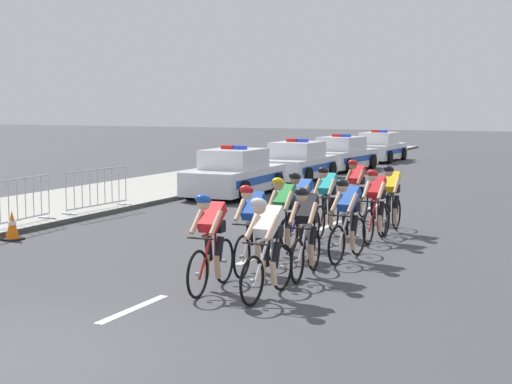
{
  "coord_description": "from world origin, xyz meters",
  "views": [
    {
      "loc": [
        5.88,
        -5.86,
        2.82
      ],
      "look_at": [
        -0.47,
        7.39,
        1.1
      ],
      "focal_mm": 51.57,
      "sensor_mm": 36.0,
      "label": 1
    }
  ],
  "objects_px": {
    "police_car_furthest": "(380,148)",
    "crowd_barrier_rear": "(97,190)",
    "cyclist_ninth": "(327,200)",
    "traffic_cone_near": "(12,226)",
    "cyclist_third": "(252,227)",
    "cyclist_fourth": "(306,230)",
    "cyclist_sixth": "(348,218)",
    "cyclist_seventh": "(301,208)",
    "cyclist_second": "(267,246)",
    "police_car_second": "(298,163)",
    "police_car_nearest": "(235,174)",
    "cyclist_eleventh": "(356,189)",
    "crowd_barrier_middle": "(17,202)",
    "cyclist_eighth": "(376,204)",
    "cyclist_lead": "(211,240)",
    "police_car_third": "(342,155)",
    "cyclist_tenth": "(391,198)",
    "cyclist_fifth": "(283,216)"
  },
  "relations": [
    {
      "from": "cyclist_sixth",
      "to": "traffic_cone_near",
      "type": "relative_size",
      "value": 2.69
    },
    {
      "from": "cyclist_eighth",
      "to": "crowd_barrier_rear",
      "type": "distance_m",
      "value": 7.7
    },
    {
      "from": "cyclist_sixth",
      "to": "crowd_barrier_middle",
      "type": "height_order",
      "value": "cyclist_sixth"
    },
    {
      "from": "cyclist_third",
      "to": "cyclist_seventh",
      "type": "distance_m",
      "value": 2.5
    },
    {
      "from": "crowd_barrier_middle",
      "to": "crowd_barrier_rear",
      "type": "height_order",
      "value": "same"
    },
    {
      "from": "cyclist_ninth",
      "to": "police_car_nearest",
      "type": "distance_m",
      "value": 7.55
    },
    {
      "from": "police_car_second",
      "to": "traffic_cone_near",
      "type": "relative_size",
      "value": 6.94
    },
    {
      "from": "cyclist_tenth",
      "to": "traffic_cone_near",
      "type": "xyz_separation_m",
      "value": [
        -6.96,
        -4.37,
        -0.48
      ]
    },
    {
      "from": "cyclist_seventh",
      "to": "crowd_barrier_rear",
      "type": "relative_size",
      "value": 0.74
    },
    {
      "from": "cyclist_second",
      "to": "traffic_cone_near",
      "type": "height_order",
      "value": "cyclist_second"
    },
    {
      "from": "cyclist_lead",
      "to": "cyclist_fourth",
      "type": "bearing_deg",
      "value": 56.74
    },
    {
      "from": "cyclist_sixth",
      "to": "police_car_furthest",
      "type": "relative_size",
      "value": 0.39
    },
    {
      "from": "police_car_second",
      "to": "crowd_barrier_middle",
      "type": "xyz_separation_m",
      "value": [
        -1.48,
        -13.19,
        -0.03
      ]
    },
    {
      "from": "cyclist_second",
      "to": "traffic_cone_near",
      "type": "xyz_separation_m",
      "value": [
        -6.83,
        1.96,
        -0.48
      ]
    },
    {
      "from": "cyclist_third",
      "to": "traffic_cone_near",
      "type": "relative_size",
      "value": 2.69
    },
    {
      "from": "cyclist_eighth",
      "to": "crowd_barrier_rear",
      "type": "bearing_deg",
      "value": 175.45
    },
    {
      "from": "cyclist_eighth",
      "to": "police_car_third",
      "type": "relative_size",
      "value": 0.38
    },
    {
      "from": "cyclist_fourth",
      "to": "police_car_furthest",
      "type": "relative_size",
      "value": 0.39
    },
    {
      "from": "cyclist_lead",
      "to": "police_car_furthest",
      "type": "xyz_separation_m",
      "value": [
        -5.2,
        27.15,
        -0.11
      ]
    },
    {
      "from": "cyclist_lead",
      "to": "cyclist_fourth",
      "type": "relative_size",
      "value": 1.0
    },
    {
      "from": "cyclist_fourth",
      "to": "cyclist_seventh",
      "type": "height_order",
      "value": "same"
    },
    {
      "from": "cyclist_fourth",
      "to": "cyclist_lead",
      "type": "bearing_deg",
      "value": -123.26
    },
    {
      "from": "cyclist_lead",
      "to": "cyclist_sixth",
      "type": "bearing_deg",
      "value": 69.1
    },
    {
      "from": "police_car_furthest",
      "to": "crowd_barrier_middle",
      "type": "xyz_separation_m",
      "value": [
        -1.48,
        -24.22,
        -0.03
      ]
    },
    {
      "from": "cyclist_fourth",
      "to": "cyclist_fifth",
      "type": "xyz_separation_m",
      "value": [
        -0.99,
        1.34,
        0.0
      ]
    },
    {
      "from": "cyclist_fourth",
      "to": "crowd_barrier_middle",
      "type": "height_order",
      "value": "cyclist_fourth"
    },
    {
      "from": "cyclist_sixth",
      "to": "cyclist_seventh",
      "type": "xyz_separation_m",
      "value": [
        -1.27,
        0.85,
        0.0
      ]
    },
    {
      "from": "police_car_nearest",
      "to": "crowd_barrier_rear",
      "type": "relative_size",
      "value": 1.93
    },
    {
      "from": "cyclist_eighth",
      "to": "traffic_cone_near",
      "type": "bearing_deg",
      "value": -155.08
    },
    {
      "from": "cyclist_lead",
      "to": "cyclist_ninth",
      "type": "xyz_separation_m",
      "value": [
        -0.09,
        5.35,
        0.0
      ]
    },
    {
      "from": "cyclist_lead",
      "to": "cyclist_seventh",
      "type": "bearing_deg",
      "value": 91.59
    },
    {
      "from": "cyclist_fifth",
      "to": "cyclist_eighth",
      "type": "distance_m",
      "value": 2.59
    },
    {
      "from": "cyclist_ninth",
      "to": "traffic_cone_near",
      "type": "xyz_separation_m",
      "value": [
        -5.79,
        -3.41,
        -0.48
      ]
    },
    {
      "from": "cyclist_eleventh",
      "to": "traffic_cone_near",
      "type": "xyz_separation_m",
      "value": [
        -5.7,
        -5.76,
        -0.48
      ]
    },
    {
      "from": "traffic_cone_near",
      "to": "crowd_barrier_rear",
      "type": "bearing_deg",
      "value": 100.83
    },
    {
      "from": "cyclist_second",
      "to": "police_car_second",
      "type": "distance_m",
      "value": 17.28
    },
    {
      "from": "cyclist_sixth",
      "to": "cyclist_second",
      "type": "bearing_deg",
      "value": -93.82
    },
    {
      "from": "cyclist_second",
      "to": "cyclist_seventh",
      "type": "xyz_separation_m",
      "value": [
        -1.07,
        3.92,
        0.0
      ]
    },
    {
      "from": "cyclist_fifth",
      "to": "crowd_barrier_rear",
      "type": "relative_size",
      "value": 0.74
    },
    {
      "from": "cyclist_eleventh",
      "to": "crowd_barrier_rear",
      "type": "distance_m",
      "value": 6.72
    },
    {
      "from": "police_car_furthest",
      "to": "crowd_barrier_rear",
      "type": "bearing_deg",
      "value": -93.78
    },
    {
      "from": "cyclist_ninth",
      "to": "police_car_third",
      "type": "xyz_separation_m",
      "value": [
        -5.11,
        15.9,
        -0.11
      ]
    },
    {
      "from": "cyclist_eleventh",
      "to": "police_car_third",
      "type": "relative_size",
      "value": 0.38
    },
    {
      "from": "police_car_furthest",
      "to": "cyclist_fourth",
      "type": "bearing_deg",
      "value": -76.5
    },
    {
      "from": "cyclist_fourth",
      "to": "police_car_second",
      "type": "distance_m",
      "value": 15.89
    },
    {
      "from": "cyclist_ninth",
      "to": "cyclist_lead",
      "type": "bearing_deg",
      "value": -89.06
    },
    {
      "from": "cyclist_fifth",
      "to": "cyclist_tenth",
      "type": "xyz_separation_m",
      "value": [
        1.11,
        3.49,
        0.0
      ]
    },
    {
      "from": "cyclist_eighth",
      "to": "cyclist_ninth",
      "type": "relative_size",
      "value": 1.0
    },
    {
      "from": "cyclist_second",
      "to": "cyclist_eighth",
      "type": "height_order",
      "value": "same"
    },
    {
      "from": "cyclist_tenth",
      "to": "police_car_second",
      "type": "xyz_separation_m",
      "value": [
        -6.28,
        9.82,
        -0.11
      ]
    }
  ]
}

